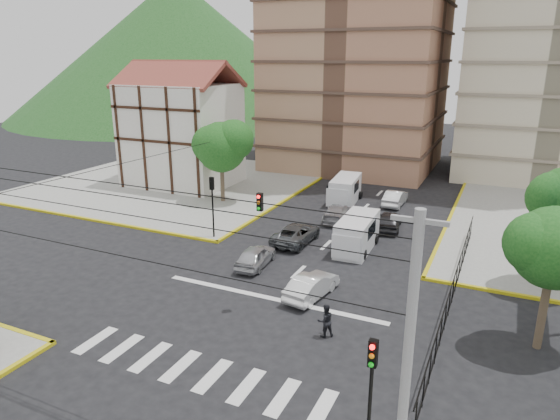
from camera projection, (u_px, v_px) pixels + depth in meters
The scene contains 22 objects.
ground at pixel (261, 308), 26.10m from camera, with size 160.00×160.00×0.00m, color black.
sidewalk_nw at pixel (177, 182), 51.44m from camera, with size 26.00×26.00×0.15m, color gray.
crosswalk_stripes at pixel (196, 371), 20.91m from camera, with size 12.00×2.40×0.01m, color silver.
stop_line at pixel (271, 298), 27.14m from camera, with size 13.00×0.40×0.01m, color silver.
tudor_building at pixel (182, 133), 49.50m from camera, with size 10.80×8.05×12.23m.
distant_hill at pixel (178, 48), 104.66m from camera, with size 70.00×70.00×28.00m, color #184918.
park_fence at pixel (451, 305), 26.38m from camera, with size 0.10×22.50×1.66m, color black, non-canonical shape.
tree_park_a at pixel (557, 244), 21.09m from camera, with size 4.41×3.60×6.83m.
tree_tudor at pixel (222, 145), 43.20m from camera, with size 5.39×4.40×7.43m.
traffic_light_se at pixel (371, 381), 15.29m from camera, with size 0.28×0.22×4.40m.
traffic_light_nw at pixel (212, 197), 35.07m from camera, with size 0.28×0.22×4.40m.
traffic_light_hanging at pixel (239, 211), 22.58m from camera, with size 18.00×9.12×0.92m.
utility_pole_se at pixel (407, 366), 13.27m from camera, with size 1.40×0.28×9.00m.
van_right_lane at pixel (356, 235), 33.47m from camera, with size 2.15×5.11×2.28m.
van_left_lane at pixel (344, 191), 44.34m from camera, with size 2.50×5.26×2.29m.
car_silver_front_left at pixel (256, 256), 31.15m from camera, with size 1.56×3.87×1.32m, color #B3B3B8.
car_white_front_right at pixel (312, 286), 27.15m from camera, with size 1.39×4.00×1.32m, color white.
car_grey_mid_left at pixel (296, 234), 35.03m from camera, with size 2.19×4.75×1.32m, color #55585C.
car_silver_rear_left at pixel (338, 212), 39.75m from camera, with size 1.83×4.49×1.30m, color #ABABAF.
car_darkgrey_mid_right at pixel (390, 220), 37.74m from camera, with size 1.64×4.07×1.39m, color #2A292C.
car_white_rear_right at pixel (395, 198), 43.75m from camera, with size 1.44×4.12×1.36m, color white.
pedestrian_crosswalk at pixel (325, 321), 23.26m from camera, with size 0.79×0.62×1.64m, color black.
Camera 1 is at (10.75, -20.79, 12.69)m, focal length 32.00 mm.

